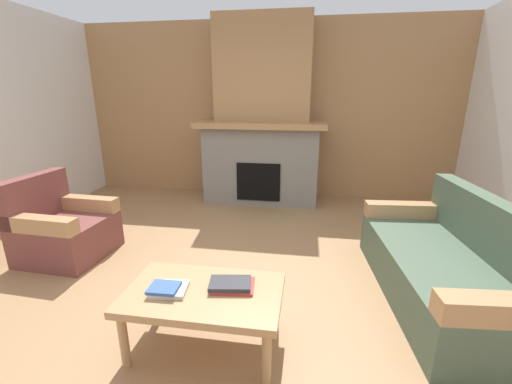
{
  "coord_description": "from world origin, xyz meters",
  "views": [
    {
      "loc": [
        0.7,
        -2.37,
        1.64
      ],
      "look_at": [
        0.18,
        0.89,
        0.64
      ],
      "focal_mm": 23.06,
      "sensor_mm": 36.0,
      "label": 1
    }
  ],
  "objects": [
    {
      "name": "fireplace",
      "position": [
        0.0,
        2.62,
        1.16
      ],
      "size": [
        1.9,
        0.82,
        2.7
      ],
      "color": "gray",
      "rests_on": "ground"
    },
    {
      "name": "book_stack_near_edge",
      "position": [
        -0.14,
        -0.67,
        0.45
      ],
      "size": [
        0.24,
        0.21,
        0.05
      ],
      "color": "beige",
      "rests_on": "coffee_table"
    },
    {
      "name": "ground",
      "position": [
        0.0,
        0.0,
        0.0
      ],
      "size": [
        9.0,
        9.0,
        0.0
      ],
      "primitive_type": "plane",
      "color": "#9E754C"
    },
    {
      "name": "book_stack_center",
      "position": [
        0.25,
        -0.56,
        0.45
      ],
      "size": [
        0.3,
        0.23,
        0.05
      ],
      "color": "#B23833",
      "rests_on": "coffee_table"
    },
    {
      "name": "wall_back_wood_panel",
      "position": [
        0.0,
        3.0,
        1.35
      ],
      "size": [
        6.0,
        0.12,
        2.7
      ],
      "primitive_type": "cube",
      "color": "#A87A4C",
      "rests_on": "ground"
    },
    {
      "name": "couch",
      "position": [
        1.87,
        0.23,
        0.29
      ],
      "size": [
        0.99,
        1.86,
        0.85
      ],
      "color": "#4C604C",
      "rests_on": "ground"
    },
    {
      "name": "coffee_table",
      "position": [
        0.08,
        -0.62,
        0.38
      ],
      "size": [
        1.0,
        0.6,
        0.43
      ],
      "color": "tan",
      "rests_on": "ground"
    },
    {
      "name": "armchair",
      "position": [
        -1.76,
        0.4,
        0.29
      ],
      "size": [
        0.8,
        0.8,
        0.85
      ],
      "color": "brown",
      "rests_on": "ground"
    }
  ]
}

